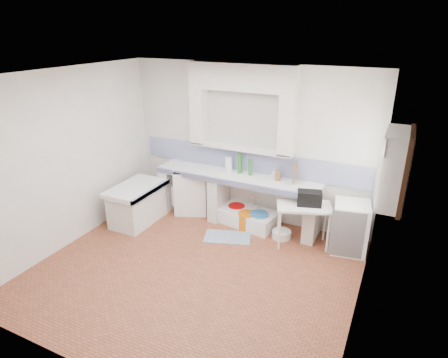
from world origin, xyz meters
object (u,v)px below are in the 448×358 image
at_px(fridge, 350,227).
at_px(stove, 192,190).
at_px(sink, 248,218).
at_px(side_table, 303,225).

bearing_deg(fridge, stove, 167.40).
relative_size(sink, side_table, 1.22).
bearing_deg(side_table, sink, 145.86).
bearing_deg(sink, side_table, -4.19).
bearing_deg(sink, fridge, 6.65).
distance_m(stove, sink, 1.23).
bearing_deg(stove, fridge, -24.52).
relative_size(side_table, fridge, 1.04).
relative_size(sink, fridge, 1.27).
xyz_separation_m(stove, side_table, (2.25, -0.31, -0.07)).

